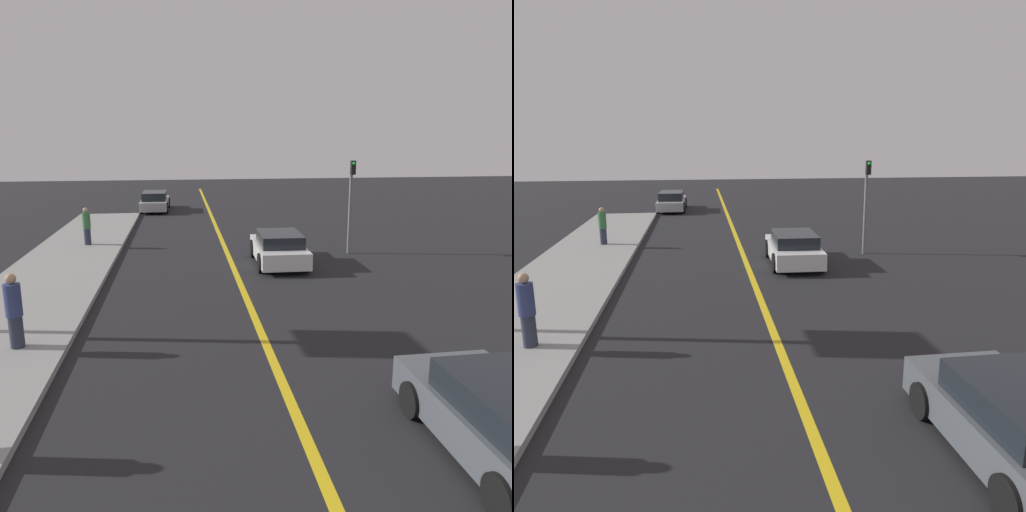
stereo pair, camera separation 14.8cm
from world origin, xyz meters
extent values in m
cube|color=gold|center=(0.00, 18.00, 0.00)|extent=(0.20, 60.00, 0.01)
cube|color=gray|center=(-6.21, 15.44, 0.08)|extent=(3.58, 30.88, 0.15)
cube|color=#4C5156|center=(2.79, 5.07, 0.48)|extent=(1.81, 3.89, 0.61)
cylinder|color=black|center=(1.94, 6.26, 0.31)|extent=(0.22, 0.62, 0.62)
cylinder|color=black|center=(3.63, 6.28, 0.31)|extent=(0.22, 0.62, 0.62)
cylinder|color=black|center=(1.96, 3.86, 0.31)|extent=(0.22, 0.62, 0.62)
cube|color=silver|center=(1.76, 17.18, 0.49)|extent=(1.85, 4.02, 0.60)
cube|color=black|center=(1.76, 16.98, 1.01)|extent=(1.59, 2.23, 0.44)
cylinder|color=black|center=(0.97, 18.44, 0.35)|extent=(0.24, 0.71, 0.71)
cylinder|color=black|center=(2.61, 18.38, 0.35)|extent=(0.24, 0.71, 0.71)
cylinder|color=black|center=(0.90, 15.98, 0.35)|extent=(0.24, 0.71, 0.71)
cylinder|color=black|center=(2.54, 15.93, 0.35)|extent=(0.24, 0.71, 0.71)
cube|color=#9E9EA3|center=(-3.56, 32.98, 0.48)|extent=(1.79, 4.67, 0.57)
cube|color=black|center=(-3.56, 32.75, 1.02)|extent=(1.55, 2.58, 0.51)
cylinder|color=black|center=(-4.34, 34.44, 0.35)|extent=(0.23, 0.70, 0.70)
cylinder|color=black|center=(-2.72, 34.41, 0.35)|extent=(0.23, 0.70, 0.70)
cylinder|color=black|center=(-4.40, 31.56, 0.35)|extent=(0.23, 0.70, 0.70)
cylinder|color=black|center=(-2.78, 31.53, 0.35)|extent=(0.23, 0.70, 0.70)
cylinder|color=#282D3D|center=(-5.47, 9.97, 0.51)|extent=(0.30, 0.30, 0.72)
cylinder|color=navy|center=(-5.47, 9.97, 1.23)|extent=(0.35, 0.35, 0.72)
sphere|color=tan|center=(-5.47, 9.97, 1.70)|extent=(0.23, 0.23, 0.23)
cylinder|color=#282D3D|center=(-5.90, 21.23, 0.50)|extent=(0.29, 0.29, 0.70)
cylinder|color=#336B3D|center=(-5.90, 21.23, 1.20)|extent=(0.34, 0.34, 0.70)
sphere|color=tan|center=(-5.90, 21.23, 1.66)|extent=(0.22, 0.22, 0.22)
cylinder|color=slate|center=(4.96, 18.50, 1.90)|extent=(0.12, 0.12, 3.80)
cube|color=black|center=(4.96, 18.32, 3.53)|extent=(0.18, 0.18, 0.55)
sphere|color=green|center=(4.96, 18.23, 3.69)|extent=(0.14, 0.14, 0.14)
camera|label=1|loc=(-1.82, -0.89, 4.57)|focal=35.00mm
camera|label=2|loc=(-1.67, -0.92, 4.57)|focal=35.00mm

